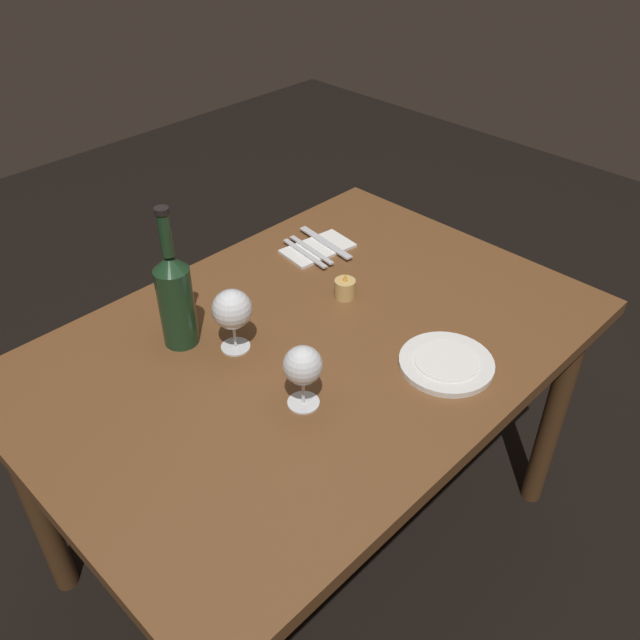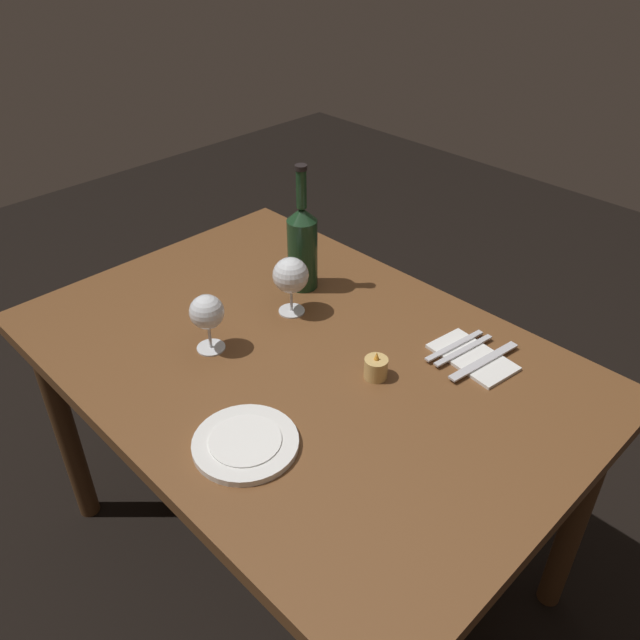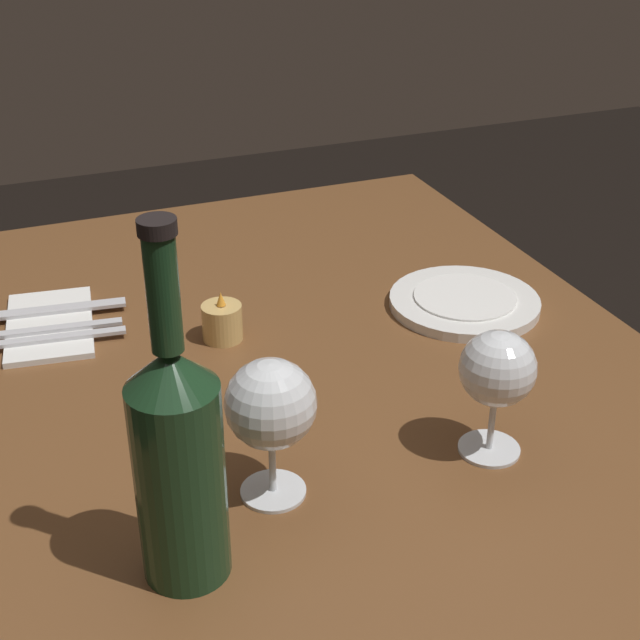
{
  "view_description": "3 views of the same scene",
  "coord_description": "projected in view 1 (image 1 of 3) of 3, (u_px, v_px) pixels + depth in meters",
  "views": [
    {
      "loc": [
        -0.83,
        -0.85,
        1.7
      ],
      "look_at": [
        0.01,
        -0.02,
        0.81
      ],
      "focal_mm": 37.63,
      "sensor_mm": 36.0,
      "label": 1
    },
    {
      "loc": [
        0.87,
        -0.78,
        1.65
      ],
      "look_at": [
        0.03,
        0.04,
        0.83
      ],
      "focal_mm": 36.04,
      "sensor_mm": 36.0,
      "label": 2
    },
    {
      "loc": [
        -0.82,
        0.32,
        1.33
      ],
      "look_at": [
        0.05,
        -0.02,
        0.82
      ],
      "focal_mm": 51.44,
      "sensor_mm": 36.0,
      "label": 3
    }
  ],
  "objects": [
    {
      "name": "ground_plane",
      "position": [
        313.0,
        535.0,
        1.97
      ],
      "size": [
        6.0,
        6.0,
        0.0
      ],
      "primitive_type": "plane",
      "color": "black"
    },
    {
      "name": "dining_table",
      "position": [
        311.0,
        369.0,
        1.58
      ],
      "size": [
        1.3,
        0.9,
        0.74
      ],
      "color": "brown",
      "rests_on": "ground"
    },
    {
      "name": "wine_glass_left",
      "position": [
        303.0,
        366.0,
        1.3
      ],
      "size": [
        0.08,
        0.08,
        0.14
      ],
      "color": "white",
      "rests_on": "dining_table"
    },
    {
      "name": "wine_glass_right",
      "position": [
        232.0,
        310.0,
        1.44
      ],
      "size": [
        0.09,
        0.09,
        0.15
      ],
      "color": "white",
      "rests_on": "dining_table"
    },
    {
      "name": "wine_bottle",
      "position": [
        175.0,
        297.0,
        1.45
      ],
      "size": [
        0.08,
        0.08,
        0.34
      ],
      "color": "#19381E",
      "rests_on": "dining_table"
    },
    {
      "name": "votive_candle",
      "position": [
        345.0,
        289.0,
        1.65
      ],
      "size": [
        0.05,
        0.05,
        0.07
      ],
      "color": "#DBB266",
      "rests_on": "dining_table"
    },
    {
      "name": "dinner_plate",
      "position": [
        446.0,
        363.0,
        1.45
      ],
      "size": [
        0.21,
        0.21,
        0.02
      ],
      "color": "white",
      "rests_on": "dining_table"
    },
    {
      "name": "folded_napkin",
      "position": [
        318.0,
        249.0,
        1.84
      ],
      "size": [
        0.2,
        0.13,
        0.01
      ],
      "color": "white",
      "rests_on": "dining_table"
    },
    {
      "name": "fork_inner",
      "position": [
        311.0,
        250.0,
        1.82
      ],
      "size": [
        0.04,
        0.18,
        0.0
      ],
      "color": "silver",
      "rests_on": "folded_napkin"
    },
    {
      "name": "fork_outer",
      "position": [
        305.0,
        253.0,
        1.8
      ],
      "size": [
        0.04,
        0.18,
        0.0
      ],
      "color": "silver",
      "rests_on": "folded_napkin"
    },
    {
      "name": "table_knife",
      "position": [
        325.0,
        242.0,
        1.85
      ],
      "size": [
        0.05,
        0.21,
        0.0
      ],
      "color": "silver",
      "rests_on": "folded_napkin"
    }
  ]
}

